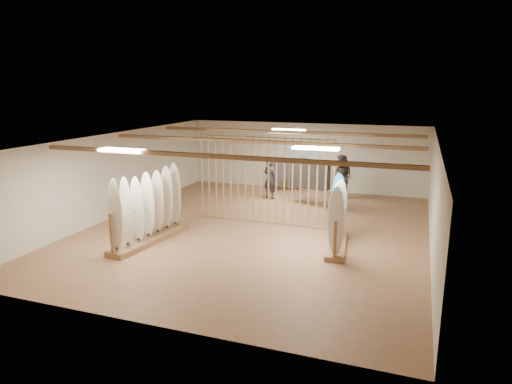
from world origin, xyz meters
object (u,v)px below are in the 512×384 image
(rack_left, at_px, (148,219))
(clothing_rack_a, at_px, (289,169))
(clothing_rack_b, at_px, (310,175))
(shopper_a, at_px, (270,176))
(rack_right, at_px, (337,226))
(shopper_b, at_px, (342,174))

(rack_left, relative_size, clothing_rack_a, 2.05)
(rack_left, height_order, clothing_rack_b, rack_left)
(rack_left, distance_m, shopper_a, 6.26)
(clothing_rack_a, distance_m, shopper_a, 1.47)
(rack_left, bearing_deg, clothing_rack_b, 67.22)
(clothing_rack_b, bearing_deg, clothing_rack_a, 143.30)
(rack_right, height_order, shopper_a, rack_right)
(clothing_rack_b, bearing_deg, shopper_b, 65.28)
(rack_right, bearing_deg, clothing_rack_a, 109.40)
(rack_right, height_order, clothing_rack_a, rack_right)
(rack_right, bearing_deg, shopper_b, 90.70)
(rack_left, xyz_separation_m, clothing_rack_b, (3.28, 5.70, 0.39))
(rack_right, distance_m, shopper_a, 5.83)
(rack_left, xyz_separation_m, rack_right, (5.05, 1.36, -0.07))
(clothing_rack_a, xyz_separation_m, shopper_a, (-0.35, -1.42, -0.04))
(clothing_rack_b, height_order, shopper_a, shopper_a)
(clothing_rack_a, bearing_deg, rack_left, -128.51)
(rack_left, bearing_deg, clothing_rack_a, 82.47)
(clothing_rack_b, relative_size, shopper_a, 0.94)
(rack_right, relative_size, shopper_b, 1.17)
(clothing_rack_a, bearing_deg, shopper_a, -127.63)
(rack_right, relative_size, clothing_rack_a, 1.60)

